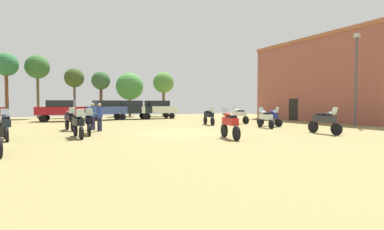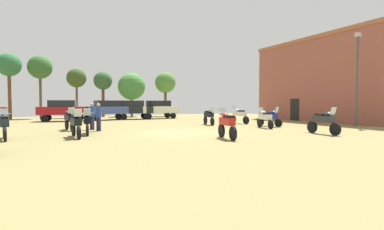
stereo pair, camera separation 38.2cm
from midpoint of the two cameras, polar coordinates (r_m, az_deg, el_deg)
ground_plane at (r=17.33m, az=-1.97°, el=-3.48°), size 44.00×52.00×0.02m
brick_building at (r=32.16m, az=25.50°, el=6.10°), size 6.12×14.65×7.98m
motorcycle_1 at (r=14.46m, az=7.51°, el=-1.69°), size 0.67×2.13×1.51m
motorcycle_2 at (r=25.24m, az=9.57°, el=0.01°), size 0.67×2.22×1.49m
motorcycle_3 at (r=16.55m, az=-32.07°, el=-1.56°), size 0.67×2.26×1.48m
motorcycle_4 at (r=20.28m, az=-22.21°, el=-0.71°), size 0.68×2.15×1.49m
motorcycle_5 at (r=15.90m, az=-20.95°, el=-1.51°), size 0.62×2.26×1.47m
motorcycle_8 at (r=17.22m, az=-19.09°, el=-1.22°), size 0.62×2.20×1.46m
motorcycle_9 at (r=18.11m, az=24.74°, el=-1.05°), size 0.62×2.28×1.51m
motorcycle_10 at (r=22.65m, az=15.28°, el=-0.36°), size 0.77×2.18×1.44m
motorcycle_12 at (r=23.50m, az=3.76°, el=-0.16°), size 0.66×2.21×1.46m
motorcycle_13 at (r=21.15m, az=14.46°, el=-0.55°), size 0.72×2.15×1.44m
car_1 at (r=32.88m, az=-6.19°, el=1.34°), size 4.45×2.19×2.00m
car_3 at (r=31.29m, az=-15.74°, el=1.21°), size 4.55×2.54×2.00m
car_4 at (r=30.46m, az=-23.46°, el=1.07°), size 4.57×2.61×2.00m
car_5 at (r=32.10m, az=-11.20°, el=1.28°), size 4.54×2.47×2.00m
person_1 at (r=20.14m, az=-18.32°, el=0.16°), size 0.48×0.48×1.75m
person_2 at (r=19.12m, az=-17.15°, el=0.05°), size 0.48×0.48×1.74m
tree_1 at (r=37.67m, az=-21.24°, el=6.63°), size 2.25×2.25×5.84m
tree_2 at (r=38.96m, az=-11.37°, el=5.43°), size 3.49×3.49×5.62m
tree_3 at (r=39.02m, az=-4.91°, el=6.20°), size 2.72×2.72×5.78m
tree_4 at (r=38.28m, az=-16.63°, el=6.24°), size 2.26×2.26×5.63m
tree_5 at (r=36.68m, az=-31.74°, el=8.12°), size 2.43×2.43×6.99m
tree_6 at (r=37.60m, az=-27.15°, el=8.14°), size 2.61×2.61×7.08m
lamp_post at (r=25.12m, az=29.77°, el=6.82°), size 0.44×0.24×6.90m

